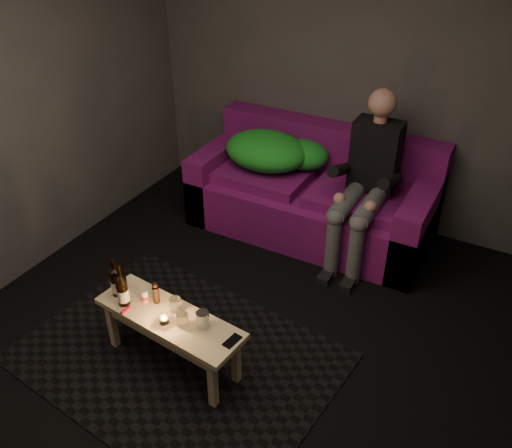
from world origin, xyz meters
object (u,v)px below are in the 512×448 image
Objects in this scene: person at (367,178)px; beer_bottle_a at (116,282)px; sofa at (314,196)px; coffee_table at (170,324)px; beer_bottle_b at (122,290)px; steel_cup at (203,320)px.

person is 4.88× the size of beer_bottle_a.
sofa reaches higher than coffee_table.
beer_bottle_b reaches higher than beer_bottle_a.
coffee_table is 9.52× the size of steel_cup.
beer_bottle_a is 0.11m from beer_bottle_b.
steel_cup is (0.67, 0.02, -0.05)m from beer_bottle_a.
steel_cup reaches higher than coffee_table.
beer_bottle_b is (-0.98, -1.85, -0.19)m from person.
person is 4.55× the size of beer_bottle_b.
steel_cup is at bearing 5.91° from coffee_table.
beer_bottle_b is (0.10, -0.05, 0.01)m from beer_bottle_a.
coffee_table is 3.67× the size of beer_bottle_a.
person is (0.51, -0.17, 0.40)m from sofa.
person is at bearing 70.10° from coffee_table.
steel_cup is at bearing 6.91° from beer_bottle_b.
person is 1.96m from coffee_table.
coffee_table is at bearing -1.30° from beer_bottle_a.
person is 2.11m from beer_bottle_b.
beer_bottle_a is 0.67m from steel_cup.
beer_bottle_b is (-0.32, -0.04, 0.19)m from coffee_table.
person is at bearing 59.07° from beer_bottle_a.
person is 12.66× the size of steel_cup.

